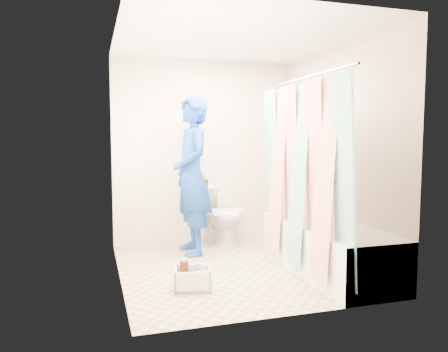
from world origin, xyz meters
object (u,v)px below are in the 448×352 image
object	(u,v)px
bathtub	(328,247)
cleaning_caddy	(194,279)
toilet	(220,215)
plumber	(192,176)

from	to	relation	value
bathtub	cleaning_caddy	size ratio (longest dim) A/B	4.61
toilet	plumber	bearing A→B (deg)	-159.92
toilet	cleaning_caddy	world-z (taller)	toilet
bathtub	toilet	bearing A→B (deg)	115.15
plumber	cleaning_caddy	bearing A→B (deg)	-14.91
toilet	plumber	xyz separation A→B (m)	(-0.45, -0.34, 0.56)
bathtub	cleaning_caddy	world-z (taller)	bathtub
toilet	cleaning_caddy	size ratio (longest dim) A/B	1.99
cleaning_caddy	toilet	bearing A→B (deg)	77.68
bathtub	cleaning_caddy	xyz separation A→B (m)	(-1.42, -0.08, -0.17)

